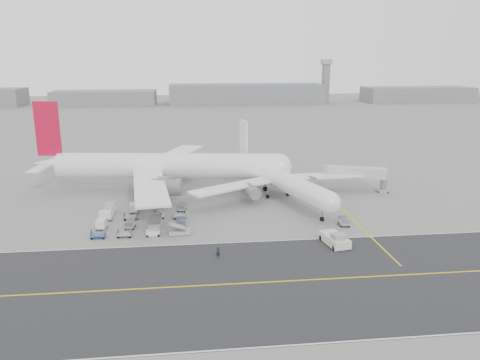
{
  "coord_description": "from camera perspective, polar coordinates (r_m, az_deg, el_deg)",
  "views": [
    {
      "loc": [
        -3.15,
        -80.02,
        32.01
      ],
      "look_at": [
        7.26,
        12.0,
        7.84
      ],
      "focal_mm": 35.0,
      "sensor_mm": 36.0,
      "label": 1
    }
  ],
  "objects": [
    {
      "name": "ground",
      "position": [
        86.24,
        -3.93,
        -7.2
      ],
      "size": [
        700.0,
        700.0,
        0.0
      ],
      "primitive_type": "plane",
      "color": "gray",
      "rests_on": "ground"
    },
    {
      "name": "pushback_tug",
      "position": [
        84.9,
        11.52,
        -7.1
      ],
      "size": [
        4.22,
        8.75,
        2.46
      ],
      "rotation": [
        0.0,
        0.0,
        0.17
      ],
      "color": "beige",
      "rests_on": "ground"
    },
    {
      "name": "stray_dolly",
      "position": [
        94.95,
        12.51,
        -5.44
      ],
      "size": [
        1.96,
        2.98,
        1.75
      ],
      "primitive_type": null,
      "rotation": [
        0.0,
        0.0,
        -0.08
      ],
      "color": "silver",
      "rests_on": "ground"
    },
    {
      "name": "gse_cluster",
      "position": [
        95.99,
        -11.71,
        -5.17
      ],
      "size": [
        23.49,
        22.68,
        2.08
      ],
      "primitive_type": null,
      "rotation": [
        0.0,
        0.0,
        -0.02
      ],
      "color": "#95959A",
      "rests_on": "ground"
    },
    {
      "name": "jet_bridge",
      "position": [
        119.21,
        13.88,
        0.74
      ],
      "size": [
        16.28,
        7.96,
        6.14
      ],
      "rotation": [
        0.0,
        0.0,
        -0.33
      ],
      "color": "gray",
      "rests_on": "ground"
    },
    {
      "name": "taxiway",
      "position": [
        70.28,
        0.96,
        -12.46
      ],
      "size": [
        220.0,
        59.0,
        0.03
      ],
      "color": "#2C2C2E",
      "rests_on": "ground"
    },
    {
      "name": "airliner_a",
      "position": [
        116.63,
        -9.45,
        1.72
      ],
      "size": [
        63.79,
        62.73,
        22.06
      ],
      "rotation": [
        0.0,
        0.0,
        1.44
      ],
      "color": "white",
      "rests_on": "ground"
    },
    {
      "name": "control_tower",
      "position": [
        360.45,
        10.41,
        11.89
      ],
      "size": [
        7.0,
        7.0,
        31.25
      ],
      "color": "slate",
      "rests_on": "ground"
    },
    {
      "name": "airliner_b",
      "position": [
        110.25,
        4.72,
        0.19
      ],
      "size": [
        43.94,
        44.82,
        15.97
      ],
      "rotation": [
        0.0,
        0.0,
        0.31
      ],
      "color": "white",
      "rests_on": "ground"
    },
    {
      "name": "horizon_buildings",
      "position": [
        343.12,
        -0.89,
        9.27
      ],
      "size": [
        520.0,
        28.0,
        28.0
      ],
      "primitive_type": null,
      "color": "slate",
      "rests_on": "ground"
    },
    {
      "name": "ground_crew_a",
      "position": [
        78.13,
        -2.67,
        -8.8
      ],
      "size": [
        0.78,
        0.59,
        1.93
      ],
      "primitive_type": "imported",
      "rotation": [
        0.0,
        0.0,
        0.19
      ],
      "color": "black",
      "rests_on": "ground"
    }
  ]
}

